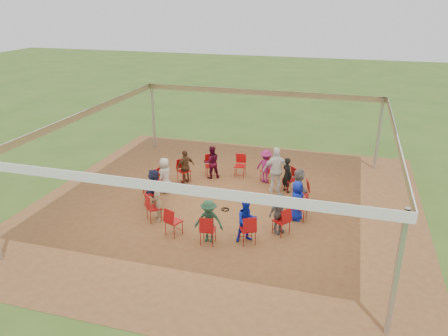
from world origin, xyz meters
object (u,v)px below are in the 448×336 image
(person_seated_10, at_px, (247,221))
(chair_5, at_px, (211,166))
(chair_11, at_px, (208,230))
(person_seated_7, at_px, (154,187))
(chair_2, at_px, (289,180))
(person_seated_8, at_px, (157,201))
(chair_0, at_px, (300,207))
(person_seated_3, at_px, (266,166))
(standing_person, at_px, (276,170))
(person_seated_4, at_px, (212,162))
(person_seated_2, at_px, (287,175))
(person_seated_1, at_px, (299,187))
(chair_4, at_px, (240,166))
(chair_3, at_px, (267,171))
(person_seated_6, at_px, (165,175))
(chair_10, at_px, (174,221))
(chair_9, at_px, (154,208))
(chair_13, at_px, (281,221))
(laptop, at_px, (292,201))
(chair_12, at_px, (248,229))
(person_seated_9, at_px, (209,221))
(chair_7, at_px, (162,180))
(person_seated_5, at_px, (186,167))
(chair_8, at_px, (151,193))
(chair_1, at_px, (302,192))
(person_seated_0, at_px, (297,201))
(cable_coil, at_px, (226,210))
(person_seated_11, at_px, (279,213))
(chair_6, at_px, (184,171))

(person_seated_10, bearing_deg, chair_5, 90.00)
(chair_11, distance_m, person_seated_7, 3.16)
(chair_2, xyz_separation_m, person_seated_8, (-3.72, -3.43, 0.21))
(chair_0, bearing_deg, person_seated_8, 115.06)
(person_seated_3, height_order, standing_person, standing_person)
(chair_11, relative_size, person_seated_4, 0.69)
(person_seated_2, bearing_deg, person_seated_7, 77.14)
(person_seated_1, bearing_deg, chair_4, 36.87)
(chair_3, xyz_separation_m, person_seated_6, (-3.39, -2.03, 0.21))
(chair_10, distance_m, person_seated_6, 3.16)
(chair_5, bearing_deg, chair_0, 115.71)
(chair_9, distance_m, person_seated_1, 4.93)
(chair_13, height_order, person_seated_3, person_seated_3)
(chair_9, relative_size, laptop, 2.63)
(chair_5, relative_size, chair_12, 1.00)
(chair_0, bearing_deg, person_seated_9, 139.72)
(chair_9, distance_m, person_seated_10, 3.16)
(chair_7, distance_m, person_seated_10, 4.56)
(chair_10, xyz_separation_m, chair_13, (3.09, 0.94, 0.00))
(person_seated_3, distance_m, standing_person, 0.96)
(chair_2, bearing_deg, chair_4, 25.71)
(person_seated_5, bearing_deg, standing_person, 126.43)
(person_seated_4, bearing_deg, chair_8, 36.87)
(person_seated_1, xyz_separation_m, person_seated_7, (-4.72, -1.44, 0.00))
(chair_0, distance_m, chair_11, 3.23)
(standing_person, bearing_deg, chair_10, 35.18)
(chair_11, bearing_deg, chair_1, 51.43)
(person_seated_2, height_order, standing_person, standing_person)
(person_seated_1, bearing_deg, person_seated_0, 167.14)
(person_seated_3, relative_size, person_seated_10, 1.00)
(standing_person, bearing_deg, chair_8, 6.66)
(chair_12, bearing_deg, chair_0, 25.71)
(person_seated_2, bearing_deg, person_seated_10, 128.57)
(laptop, bearing_deg, person_seated_8, 116.66)
(person_seated_9, height_order, cable_coil, person_seated_9)
(person_seated_3, distance_m, person_seated_9, 4.81)
(chair_13, bearing_deg, person_seated_10, 161.20)
(chair_2, xyz_separation_m, person_seated_4, (-3.13, 0.39, 0.21))
(person_seated_6, bearing_deg, person_seated_10, 64.29)
(chair_0, height_order, person_seated_3, person_seated_3)
(chair_12, bearing_deg, chair_4, 77.14)
(person_seated_11, bearing_deg, chair_8, 116.37)
(chair_6, relative_size, chair_8, 1.00)
(person_seated_4, xyz_separation_m, person_seated_6, (-1.21, -1.76, 0.00))
(chair_3, distance_m, cable_coil, 2.98)
(person_seated_6, height_order, standing_person, standing_person)
(chair_11, bearing_deg, chair_13, 25.71)
(person_seated_10, bearing_deg, chair_12, -90.00)
(chair_9, bearing_deg, chair_4, 115.71)
(chair_13, height_order, person_seated_0, person_seated_0)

